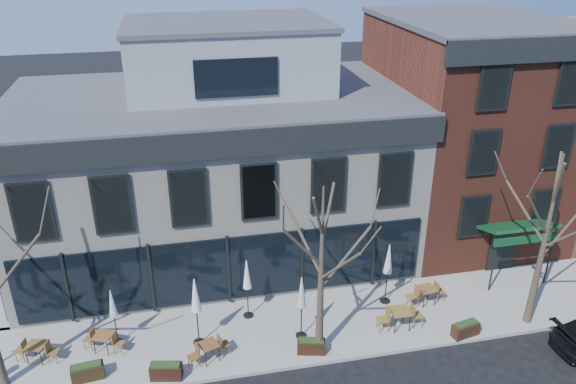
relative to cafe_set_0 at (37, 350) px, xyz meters
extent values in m
plane|color=black|center=(7.52, 2.13, -0.61)|extent=(120.00, 120.00, 0.00)
cube|color=gray|center=(10.77, -0.02, -0.53)|extent=(33.50, 4.70, 0.15)
cube|color=beige|center=(7.52, 7.13, 3.39)|extent=(18.00, 10.00, 8.00)
cube|color=#47474C|center=(7.52, 7.13, 7.44)|extent=(18.30, 10.30, 0.30)
cube|color=black|center=(7.52, 2.01, 6.94)|extent=(18.30, 0.25, 1.10)
cube|color=black|center=(7.52, 2.07, 1.29)|extent=(17.20, 0.12, 3.00)
cube|color=black|center=(-1.54, 6.13, 1.29)|extent=(0.12, 7.50, 3.00)
cube|color=gray|center=(8.52, 8.13, 8.99)|extent=(9.00, 6.50, 3.00)
cube|color=maroon|center=(20.52, 7.13, 4.89)|extent=(8.00, 10.00, 11.00)
cube|color=#47474C|center=(20.52, 7.13, 10.44)|extent=(8.20, 10.20, 0.25)
cube|color=black|center=(20.52, 2.01, 9.99)|extent=(8.20, 0.25, 1.00)
cube|color=#0D3D1D|center=(20.52, 1.28, 2.29)|extent=(3.20, 1.66, 0.67)
cube|color=black|center=(20.52, 2.08, 0.64)|extent=(1.40, 0.10, 2.50)
cylinder|color=#382B21|center=(0.09, -0.88, 4.07)|extent=(2.23, 0.50, 2.48)
cone|color=#382B21|center=(10.52, -1.77, 3.06)|extent=(0.34, 0.34, 7.04)
cylinder|color=#382B21|center=(11.47, -1.60, 3.57)|extent=(2.00, 0.46, 2.21)
cylinder|color=#382B21|center=(10.12, -0.91, 3.98)|extent=(0.93, 1.84, 1.91)
cylinder|color=#382B21|center=(9.77, -2.04, 4.43)|extent=(1.61, 0.68, 1.97)
cylinder|color=#382B21|center=(10.92, -2.63, 3.90)|extent=(0.93, 1.83, 2.03)
cone|color=#382B21|center=(19.52, -1.77, 3.28)|extent=(0.34, 0.34, 7.48)
cylinder|color=#382B21|center=(20.53, -1.59, 3.82)|extent=(2.12, 0.48, 2.35)
cylinder|color=#382B21|center=(19.10, -0.85, 4.25)|extent=(0.98, 1.94, 2.03)
cylinder|color=#382B21|center=(18.73, -2.06, 4.74)|extent=(1.71, 0.71, 2.09)
cylinder|color=#382B21|center=(19.95, -2.68, 4.17)|extent=(0.98, 1.94, 2.16)
cube|color=brown|center=(0.00, 0.00, 0.25)|extent=(0.85, 0.85, 0.04)
cylinder|color=black|center=(-0.34, -0.18, -0.11)|extent=(0.04, 0.04, 0.70)
cylinder|color=black|center=(0.18, -0.34, -0.11)|extent=(0.04, 0.04, 0.70)
cylinder|color=black|center=(-0.18, 0.34, -0.11)|extent=(0.04, 0.04, 0.70)
cylinder|color=black|center=(0.34, 0.18, -0.11)|extent=(0.04, 0.04, 0.70)
cube|color=brown|center=(2.43, 0.05, 0.25)|extent=(0.90, 0.90, 0.04)
cylinder|color=black|center=(2.07, -0.08, -0.11)|extent=(0.04, 0.04, 0.70)
cylinder|color=black|center=(2.56, -0.31, -0.11)|extent=(0.04, 0.04, 0.70)
cylinder|color=black|center=(2.29, 0.41, -0.11)|extent=(0.04, 0.04, 0.70)
cylinder|color=black|center=(2.79, 0.19, -0.11)|extent=(0.04, 0.04, 0.70)
cube|color=brown|center=(6.35, -1.33, 0.25)|extent=(0.89, 0.89, 0.04)
cylinder|color=black|center=(6.19, -1.68, -0.11)|extent=(0.04, 0.04, 0.70)
cylinder|color=black|center=(6.70, -1.49, -0.11)|extent=(0.04, 0.04, 0.70)
cylinder|color=black|center=(5.99, -1.17, -0.11)|extent=(0.04, 0.04, 0.70)
cylinder|color=black|center=(6.50, -0.98, -0.11)|extent=(0.04, 0.04, 0.70)
cube|color=brown|center=(14.12, -1.05, 0.36)|extent=(0.79, 0.79, 0.04)
cylinder|color=black|center=(13.80, -1.36, -0.06)|extent=(0.04, 0.04, 0.81)
cylinder|color=black|center=(14.43, -1.37, -0.06)|extent=(0.04, 0.04, 0.81)
cylinder|color=black|center=(13.81, -0.74, -0.06)|extent=(0.04, 0.04, 0.81)
cylinder|color=black|center=(14.44, -0.74, -0.06)|extent=(0.04, 0.04, 0.81)
cube|color=brown|center=(15.89, 0.29, 0.28)|extent=(0.79, 0.79, 0.04)
cylinder|color=black|center=(15.64, -0.02, -0.09)|extent=(0.04, 0.04, 0.73)
cylinder|color=black|center=(16.21, 0.04, -0.09)|extent=(0.04, 0.04, 0.73)
cylinder|color=black|center=(15.58, 0.54, -0.09)|extent=(0.04, 0.04, 0.73)
cylinder|color=black|center=(16.14, 0.61, -0.09)|extent=(0.04, 0.04, 0.73)
cylinder|color=black|center=(2.89, 0.41, -0.43)|extent=(0.39, 0.39, 0.05)
cylinder|color=black|center=(2.89, 0.41, 0.52)|extent=(0.04, 0.04, 1.97)
cone|color=beige|center=(2.89, 0.41, 1.42)|extent=(0.32, 0.32, 1.16)
cylinder|color=black|center=(6.02, -0.30, -0.43)|extent=(0.48, 0.48, 0.07)
cylinder|color=black|center=(6.02, -0.30, 0.74)|extent=(0.05, 0.05, 2.41)
cone|color=silver|center=(6.02, -0.30, 1.84)|extent=(0.39, 0.39, 1.42)
cylinder|color=black|center=(8.17, 0.99, -0.43)|extent=(0.44, 0.44, 0.06)
cylinder|color=black|center=(8.17, 0.99, 0.64)|extent=(0.05, 0.05, 2.19)
cone|color=silver|center=(8.17, 0.99, 1.63)|extent=(0.36, 0.36, 1.29)
cylinder|color=black|center=(10.06, -0.74, -0.43)|extent=(0.45, 0.45, 0.06)
cylinder|color=black|center=(10.06, -0.74, 0.66)|extent=(0.05, 0.05, 2.24)
cone|color=#BABEB0|center=(10.06, -0.74, 1.68)|extent=(0.37, 0.37, 1.32)
cylinder|color=black|center=(14.20, 0.75, -0.43)|extent=(0.46, 0.46, 0.06)
cylinder|color=black|center=(14.20, 0.75, 0.69)|extent=(0.05, 0.05, 2.31)
cone|color=beige|center=(14.20, 0.75, 1.74)|extent=(0.38, 0.38, 1.36)
cube|color=black|center=(1.95, -1.41, -0.17)|extent=(1.19, 0.59, 0.57)
cube|color=#1E3314|center=(1.95, -1.41, 0.13)|extent=(1.06, 0.49, 0.09)
cube|color=black|center=(4.74, -1.96, -0.17)|extent=(1.22, 0.68, 0.57)
cube|color=#1E3314|center=(4.74, -1.96, 0.14)|extent=(1.09, 0.57, 0.09)
cube|color=black|center=(10.22, -1.75, -0.19)|extent=(1.15, 0.68, 0.54)
cube|color=#1E3314|center=(10.22, -1.75, 0.10)|extent=(1.03, 0.57, 0.09)
cube|color=#331C11|center=(16.52, -2.07, -0.18)|extent=(1.18, 0.66, 0.56)
cube|color=#1E3314|center=(16.52, -2.07, 0.12)|extent=(1.05, 0.55, 0.09)
camera|label=1|loc=(5.78, -18.20, 14.37)|focal=35.00mm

